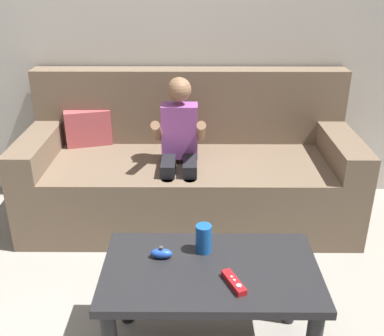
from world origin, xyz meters
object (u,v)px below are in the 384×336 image
object	(u,v)px
couch	(189,171)
nunchuk_blue	(161,253)
coffee_table	(210,284)
soda_can	(204,239)
game_remote_red_near_edge	(234,282)
person_seated_on_couch	(179,148)

from	to	relation	value
couch	nunchuk_blue	distance (m)	1.15
couch	coffee_table	xyz separation A→B (m)	(0.10, -1.20, 0.06)
soda_can	game_remote_red_near_edge	bearing A→B (deg)	-63.38
coffee_table	soda_can	size ratio (longest dim) A/B	7.02
person_seated_on_couch	nunchuk_blue	distance (m)	0.95
coffee_table	person_seated_on_couch	bearing A→B (deg)	98.63
nunchuk_blue	game_remote_red_near_edge	bearing A→B (deg)	-31.25
game_remote_red_near_edge	nunchuk_blue	size ratio (longest dim) A/B	1.55
couch	person_seated_on_couch	xyz separation A→B (m)	(-0.05, -0.18, 0.24)
couch	soda_can	xyz separation A→B (m)	(0.08, -1.08, 0.20)
coffee_table	game_remote_red_near_edge	world-z (taller)	game_remote_red_near_edge
game_remote_red_near_edge	couch	bearing A→B (deg)	98.12
couch	game_remote_red_near_edge	bearing A→B (deg)	-81.88
couch	person_seated_on_couch	world-z (taller)	person_seated_on_couch
couch	game_remote_red_near_edge	size ratio (longest dim) A/B	14.31
coffee_table	nunchuk_blue	size ratio (longest dim) A/B	9.27
couch	soda_can	distance (m)	1.11
nunchuk_blue	soda_can	xyz separation A→B (m)	(0.17, 0.05, 0.04)
coffee_table	game_remote_red_near_edge	distance (m)	0.16
nunchuk_blue	soda_can	bearing A→B (deg)	15.40
person_seated_on_couch	coffee_table	world-z (taller)	person_seated_on_couch
game_remote_red_near_edge	nunchuk_blue	bearing A→B (deg)	148.75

